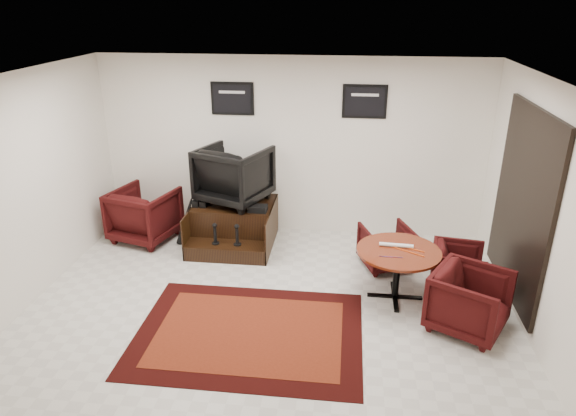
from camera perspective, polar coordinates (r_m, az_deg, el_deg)
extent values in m
plane|color=silver|center=(6.40, -2.26, -11.69)|extent=(6.00, 6.00, 0.00)
cube|color=white|center=(8.08, 0.34, 6.72)|extent=(6.00, 0.02, 2.80)
cube|color=white|center=(3.60, -8.96, -15.28)|extent=(6.00, 0.02, 2.80)
cube|color=white|center=(6.86, -28.05, 1.11)|extent=(0.02, 5.00, 2.80)
cube|color=white|center=(6.05, 26.84, -1.30)|extent=(0.02, 5.00, 2.80)
cube|color=white|center=(5.36, -2.72, 13.95)|extent=(6.00, 5.00, 0.02)
cube|color=black|center=(6.69, 24.59, 0.32)|extent=(0.05, 1.90, 2.30)
cube|color=black|center=(6.69, 24.51, 0.32)|extent=(0.02, 1.72, 2.12)
cube|color=black|center=(6.69, 24.55, 0.32)|extent=(0.03, 0.05, 2.12)
cube|color=black|center=(8.04, -6.20, 12.00)|extent=(0.66, 0.03, 0.50)
cube|color=black|center=(8.02, -6.23, 11.98)|extent=(0.58, 0.01, 0.42)
cube|color=silver|center=(8.00, -6.26, 12.68)|extent=(0.40, 0.00, 0.04)
cube|color=black|center=(7.84, 8.51, 11.63)|extent=(0.66, 0.03, 0.50)
cube|color=black|center=(7.83, 8.52, 11.61)|extent=(0.58, 0.01, 0.42)
cube|color=silver|center=(7.80, 8.56, 12.32)|extent=(0.40, 0.00, 0.04)
cube|color=black|center=(6.09, -4.33, -13.67)|extent=(2.58, 1.94, 0.01)
cube|color=#581B0C|center=(6.09, -4.34, -13.62)|extent=(2.12, 1.48, 0.01)
cube|color=black|center=(8.11, -5.86, -1.47)|extent=(1.22, 0.91, 0.63)
cube|color=black|center=(7.64, -6.81, -4.78)|extent=(1.22, 0.36, 0.23)
cube|color=black|center=(8.10, -10.34, -1.77)|extent=(0.02, 1.27, 0.63)
cube|color=black|center=(7.84, -1.80, -2.22)|extent=(0.02, 1.27, 0.63)
cylinder|color=black|center=(7.62, -8.05, -3.88)|extent=(0.11, 0.11, 0.02)
cylinder|color=black|center=(7.57, -8.10, -3.00)|extent=(0.04, 0.04, 0.24)
sphere|color=black|center=(7.50, -8.16, -1.93)|extent=(0.07, 0.07, 0.07)
cylinder|color=black|center=(7.55, -5.64, -4.03)|extent=(0.11, 0.11, 0.02)
cylinder|color=black|center=(7.49, -5.68, -3.14)|extent=(0.04, 0.04, 0.24)
sphere|color=black|center=(7.43, -5.73, -2.06)|extent=(0.07, 0.07, 0.07)
imported|color=black|center=(7.87, -6.01, 4.03)|extent=(1.20, 1.17, 0.97)
cube|color=black|center=(7.97, -10.04, 0.70)|extent=(0.10, 0.27, 0.10)
cube|color=black|center=(7.93, -9.21, 0.66)|extent=(0.10, 0.27, 0.10)
cube|color=black|center=(7.61, -3.37, -0.06)|extent=(0.28, 0.20, 0.09)
imported|color=black|center=(8.36, -15.67, -0.41)|extent=(1.09, 1.05, 0.92)
cylinder|color=#4F190B|center=(6.52, 12.20, -4.73)|extent=(1.04, 1.04, 0.03)
cylinder|color=black|center=(6.67, 11.98, -7.18)|extent=(0.08, 0.08, 0.61)
cube|color=black|center=(6.84, 11.76, -9.59)|extent=(0.70, 0.06, 0.03)
cube|color=black|center=(6.84, 11.76, -9.59)|extent=(0.06, 0.70, 0.03)
imported|color=black|center=(7.41, 10.86, -4.03)|extent=(0.82, 0.79, 0.67)
imported|color=black|center=(7.10, 18.40, -6.10)|extent=(0.69, 0.73, 0.67)
imported|color=black|center=(6.29, 19.57, -9.44)|extent=(1.03, 1.05, 0.81)
cylinder|color=silver|center=(6.58, 11.93, -4.07)|extent=(0.42, 0.08, 0.05)
cylinder|color=#D8440C|center=(6.50, 13.12, -4.70)|extent=(0.39, 0.25, 0.01)
cylinder|color=#D8440C|center=(6.59, 13.04, -4.31)|extent=(0.42, 0.19, 0.01)
cylinder|color=#4C1933|center=(6.32, 10.56, -5.32)|extent=(0.10, 0.02, 0.01)
cylinder|color=#4C1933|center=(6.33, 11.10, -5.34)|extent=(0.10, 0.02, 0.01)
cylinder|color=#4C1933|center=(6.33, 11.64, -5.36)|extent=(0.10, 0.02, 0.01)
cylinder|color=#4C1933|center=(6.34, 12.18, -5.38)|extent=(0.10, 0.02, 0.01)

